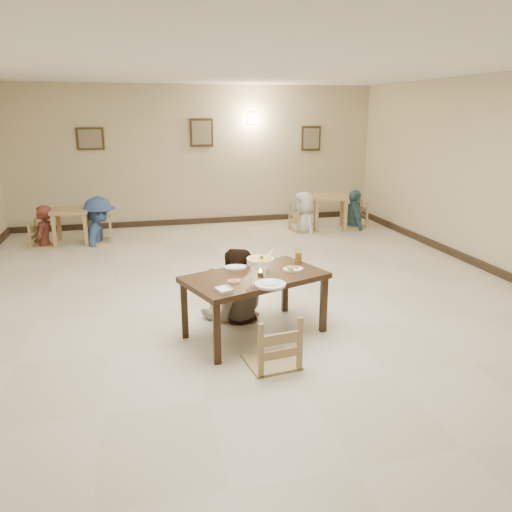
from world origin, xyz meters
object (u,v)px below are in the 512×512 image
object	(u,v)px
chair_near	(272,316)
bg_diner_d	(355,190)
bg_chair_rr	(355,203)
bg_diner_a	(40,206)
chair_far	(233,274)
main_diner	(234,248)
bg_diner_c	(304,192)
bg_diner_b	(97,197)
drink_glass	(299,256)
bg_chair_rl	(304,206)
bg_table_right	(330,202)
bg_chair_lr	(99,218)
main_table	(255,282)
bg_table_left	(71,216)
curry_warmer	(260,261)
bg_chair_ll	(42,222)

from	to	relation	value
chair_near	bg_diner_d	distance (m)	6.58
bg_chair_rr	bg_diner_a	xyz separation A→B (m)	(-6.36, -0.17, 0.25)
chair_far	main_diner	size ratio (longest dim) A/B	0.59
bg_diner_c	bg_diner_b	bearing A→B (deg)	-101.86
drink_glass	bg_diner_c	bearing A→B (deg)	70.09
bg_diner_d	chair_near	bearing A→B (deg)	153.03
drink_glass	bg_chair_rl	world-z (taller)	bg_chair_rl
bg_table_right	bg_chair_lr	world-z (taller)	bg_chair_lr
drink_glass	bg_diner_a	size ratio (longest dim) A/B	0.11
main_diner	bg_diner_d	world-z (taller)	main_diner
main_table	main_diner	distance (m)	0.62
bg_diner_a	bg_diner_d	xyz separation A→B (m)	(6.36, 0.17, 0.04)
main_table	main_diner	size ratio (longest dim) A/B	0.98
chair_far	bg_table_right	world-z (taller)	chair_far
bg_table_left	curry_warmer	bearing A→B (deg)	-62.63
chair_far	bg_diner_d	bearing A→B (deg)	37.06
chair_near	bg_diner_b	size ratio (longest dim) A/B	0.59
curry_warmer	bg_chair_rr	world-z (taller)	bg_chair_rr
bg_chair_lr	bg_chair_rr	xyz separation A→B (m)	(5.36, 0.10, 0.05)
bg_chair_rr	bg_diner_d	size ratio (longest dim) A/B	0.64
main_diner	bg_table_left	size ratio (longest dim) A/B	2.53
bg_diner_d	bg_chair_ll	bearing A→B (deg)	96.07
bg_table_left	bg_chair_rr	distance (m)	5.86
bg_chair_ll	chair_far	bearing A→B (deg)	-136.95
curry_warmer	bg_chair_ll	xyz separation A→B (m)	(-2.99, 4.73, -0.41)
curry_warmer	bg_chair_ll	distance (m)	5.61
bg_chair_lr	bg_diner_b	bearing A→B (deg)	0.00
bg_diner_d	bg_chair_rl	bearing A→B (deg)	100.84
bg_chair_lr	bg_diner_a	bearing A→B (deg)	-88.16
chair_near	bg_diner_c	size ratio (longest dim) A/B	0.62
bg_table_left	bg_table_right	size ratio (longest dim) A/B	0.76
bg_table_right	main_table	bearing A→B (deg)	-120.37
curry_warmer	bg_chair_rr	bearing A→B (deg)	55.51
chair_near	bg_diner_a	size ratio (longest dim) A/B	0.67
chair_near	bg_chair_lr	size ratio (longest dim) A/B	1.10
bg_table_right	bg_chair_rl	world-z (taller)	bg_chair_rl
bg_chair_ll	bg_diner_b	distance (m)	1.09
bg_chair_ll	bg_table_right	bearing A→B (deg)	-80.97
bg_diner_c	chair_far	bearing A→B (deg)	-41.10
chair_far	curry_warmer	bearing A→B (deg)	-89.28
main_table	bg_table_right	bearing A→B (deg)	39.60
main_table	curry_warmer	size ratio (longest dim) A/B	5.15
bg_table_left	bg_table_right	world-z (taller)	bg_table_right
drink_glass	bg_diner_a	xyz separation A→B (m)	(-3.55, 4.39, -0.01)
bg_diner_b	bg_diner_d	world-z (taller)	bg_diner_b
main_table	chair_far	xyz separation A→B (m)	(-0.11, 0.68, -0.12)
curry_warmer	chair_far	bearing A→B (deg)	103.63
main_table	bg_chair_lr	xyz separation A→B (m)	(-1.93, 4.79, -0.16)
chair_near	bg_diner_a	distance (m)	6.18
main_table	chair_far	world-z (taller)	chair_far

